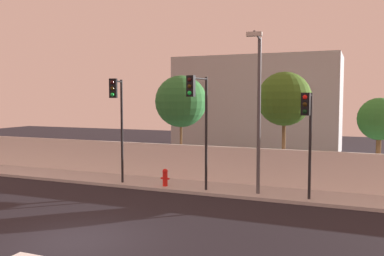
{
  "coord_description": "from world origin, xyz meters",
  "views": [
    {
      "loc": [
        8.05,
        -10.11,
        4.38
      ],
      "look_at": [
        1.25,
        6.5,
        3.07
      ],
      "focal_mm": 38.75,
      "sensor_mm": 36.0,
      "label": 1
    }
  ],
  "objects_px": {
    "traffic_light_center": "(198,108)",
    "traffic_light_right": "(117,109)",
    "roadside_tree_midright": "(379,120)",
    "fire_hydrant": "(165,177)",
    "roadside_tree_midleft": "(284,99)",
    "traffic_light_left": "(308,123)",
    "street_lamp_curbside": "(258,102)",
    "roadside_tree_leftmost": "(181,101)"
  },
  "relations": [
    {
      "from": "street_lamp_curbside",
      "to": "roadside_tree_midleft",
      "type": "distance_m",
      "value": 3.59
    },
    {
      "from": "traffic_light_right",
      "to": "roadside_tree_leftmost",
      "type": "height_order",
      "value": "roadside_tree_leftmost"
    },
    {
      "from": "traffic_light_left",
      "to": "traffic_light_center",
      "type": "relative_size",
      "value": 0.86
    },
    {
      "from": "roadside_tree_midleft",
      "to": "roadside_tree_midright",
      "type": "bearing_deg",
      "value": -0.0
    },
    {
      "from": "traffic_light_left",
      "to": "street_lamp_curbside",
      "type": "bearing_deg",
      "value": 170.21
    },
    {
      "from": "traffic_light_left",
      "to": "traffic_light_right",
      "type": "height_order",
      "value": "traffic_light_right"
    },
    {
      "from": "traffic_light_left",
      "to": "roadside_tree_midleft",
      "type": "bearing_deg",
      "value": 112.41
    },
    {
      "from": "traffic_light_center",
      "to": "roadside_tree_leftmost",
      "type": "height_order",
      "value": "roadside_tree_leftmost"
    },
    {
      "from": "street_lamp_curbside",
      "to": "fire_hydrant",
      "type": "bearing_deg",
      "value": 178.61
    },
    {
      "from": "fire_hydrant",
      "to": "roadside_tree_midright",
      "type": "distance_m",
      "value": 10.4
    },
    {
      "from": "roadside_tree_midright",
      "to": "traffic_light_center",
      "type": "bearing_deg",
      "value": -150.43
    },
    {
      "from": "roadside_tree_midright",
      "to": "fire_hydrant",
      "type": "bearing_deg",
      "value": -159.93
    },
    {
      "from": "fire_hydrant",
      "to": "roadside_tree_midleft",
      "type": "bearing_deg",
      "value": 34.43
    },
    {
      "from": "roadside_tree_midleft",
      "to": "fire_hydrant",
      "type": "bearing_deg",
      "value": -145.57
    },
    {
      "from": "traffic_light_right",
      "to": "traffic_light_center",
      "type": "bearing_deg",
      "value": -1.8
    },
    {
      "from": "street_lamp_curbside",
      "to": "fire_hydrant",
      "type": "xyz_separation_m",
      "value": [
        -4.52,
        0.11,
        -3.62
      ]
    },
    {
      "from": "traffic_light_right",
      "to": "roadside_tree_midright",
      "type": "relative_size",
      "value": 1.17
    },
    {
      "from": "traffic_light_left",
      "to": "traffic_light_center",
      "type": "distance_m",
      "value": 4.66
    },
    {
      "from": "traffic_light_center",
      "to": "roadside_tree_midright",
      "type": "bearing_deg",
      "value": 29.57
    },
    {
      "from": "fire_hydrant",
      "to": "roadside_tree_midleft",
      "type": "xyz_separation_m",
      "value": [
        5.02,
        3.44,
        3.71
      ]
    },
    {
      "from": "traffic_light_right",
      "to": "fire_hydrant",
      "type": "distance_m",
      "value": 4.0
    },
    {
      "from": "traffic_light_center",
      "to": "roadside_tree_leftmost",
      "type": "xyz_separation_m",
      "value": [
        -2.69,
        4.2,
        0.26
      ]
    },
    {
      "from": "traffic_light_right",
      "to": "roadside_tree_midleft",
      "type": "distance_m",
      "value": 8.32
    },
    {
      "from": "traffic_light_left",
      "to": "traffic_light_center",
      "type": "xyz_separation_m",
      "value": [
        -4.62,
        -0.29,
        0.53
      ]
    },
    {
      "from": "traffic_light_right",
      "to": "roadside_tree_midleft",
      "type": "xyz_separation_m",
      "value": [
        7.24,
        4.07,
        0.45
      ]
    },
    {
      "from": "roadside_tree_midleft",
      "to": "street_lamp_curbside",
      "type": "bearing_deg",
      "value": -98.07
    },
    {
      "from": "traffic_light_right",
      "to": "fire_hydrant",
      "type": "height_order",
      "value": "traffic_light_right"
    },
    {
      "from": "traffic_light_left",
      "to": "roadside_tree_leftmost",
      "type": "xyz_separation_m",
      "value": [
        -7.31,
        3.92,
        0.8
      ]
    },
    {
      "from": "traffic_light_left",
      "to": "fire_hydrant",
      "type": "distance_m",
      "value": 7.21
    },
    {
      "from": "traffic_light_center",
      "to": "traffic_light_right",
      "type": "xyz_separation_m",
      "value": [
        -4.23,
        0.13,
        -0.05
      ]
    },
    {
      "from": "roadside_tree_midright",
      "to": "roadside_tree_leftmost",
      "type": "bearing_deg",
      "value": 180.0
    },
    {
      "from": "traffic_light_center",
      "to": "roadside_tree_leftmost",
      "type": "relative_size",
      "value": 0.92
    },
    {
      "from": "roadside_tree_midleft",
      "to": "roadside_tree_midright",
      "type": "relative_size",
      "value": 1.3
    },
    {
      "from": "traffic_light_center",
      "to": "traffic_light_right",
      "type": "bearing_deg",
      "value": 178.2
    },
    {
      "from": "traffic_light_left",
      "to": "roadside_tree_midright",
      "type": "distance_m",
      "value": 4.81
    },
    {
      "from": "street_lamp_curbside",
      "to": "roadside_tree_leftmost",
      "type": "bearing_deg",
      "value": 145.63
    },
    {
      "from": "roadside_tree_midright",
      "to": "roadside_tree_midleft",
      "type": "bearing_deg",
      "value": 180.0
    },
    {
      "from": "traffic_light_left",
      "to": "street_lamp_curbside",
      "type": "relative_size",
      "value": 0.65
    },
    {
      "from": "traffic_light_center",
      "to": "roadside_tree_leftmost",
      "type": "bearing_deg",
      "value": 122.6
    },
    {
      "from": "roadside_tree_leftmost",
      "to": "roadside_tree_midleft",
      "type": "relative_size",
      "value": 0.99
    },
    {
      "from": "traffic_light_center",
      "to": "roadside_tree_midright",
      "type": "height_order",
      "value": "traffic_light_center"
    },
    {
      "from": "traffic_light_center",
      "to": "roadside_tree_midleft",
      "type": "relative_size",
      "value": 0.91
    }
  ]
}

